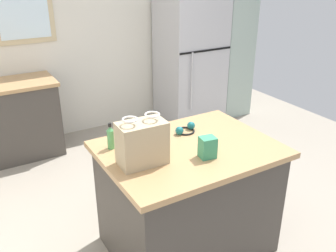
{
  "coord_description": "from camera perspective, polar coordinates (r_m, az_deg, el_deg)",
  "views": [
    {
      "loc": [
        -1.48,
        -2.22,
        2.13
      ],
      "look_at": [
        -0.13,
        0.06,
        0.95
      ],
      "focal_mm": 39.63,
      "sensor_mm": 36.0,
      "label": 1
    }
  ],
  "objects": [
    {
      "name": "kitchen_island",
      "position": [
        2.92,
        3.04,
        -10.99
      ],
      "size": [
        1.26,
        0.95,
        0.9
      ],
      "color": "#423D38",
      "rests_on": "ground"
    },
    {
      "name": "bottle",
      "position": [
        2.66,
        -8.81,
        -1.75
      ],
      "size": [
        0.05,
        0.05,
        0.2
      ],
      "color": "#4C9956",
      "rests_on": "kitchen_island"
    },
    {
      "name": "ground",
      "position": [
        3.41,
        2.54,
        -14.58
      ],
      "size": [
        6.24,
        6.24,
        0.0
      ],
      "primitive_type": "plane",
      "color": "#9E9384"
    },
    {
      "name": "tall_cabinet",
      "position": [
        5.59,
        9.22,
        12.2
      ],
      "size": [
        0.47,
        0.67,
        2.02
      ],
      "color": "#9EB2A8",
      "rests_on": "ground"
    },
    {
      "name": "back_wall",
      "position": [
        4.94,
        -13.23,
        14.36
      ],
      "size": [
        5.2,
        0.13,
        2.7
      ],
      "color": "silver",
      "rests_on": "ground"
    },
    {
      "name": "small_box",
      "position": [
        2.53,
        6.1,
        -3.28
      ],
      "size": [
        0.12,
        0.11,
        0.15
      ],
      "primitive_type": "cube",
      "rotation": [
        0.0,
        0.0,
        -0.16
      ],
      "color": "#388E66",
      "rests_on": "kitchen_island"
    },
    {
      "name": "ear_defenders",
      "position": [
        2.92,
        2.68,
        -0.49
      ],
      "size": [
        0.2,
        0.18,
        0.06
      ],
      "color": "black",
      "rests_on": "kitchen_island"
    },
    {
      "name": "shopping_bag",
      "position": [
        2.42,
        -4.01,
        -2.62
      ],
      "size": [
        0.32,
        0.2,
        0.34
      ],
      "color": "tan",
      "rests_on": "kitchen_island"
    },
    {
      "name": "refrigerator",
      "position": [
        5.24,
        3.42,
        10.01
      ],
      "size": [
        0.81,
        0.75,
        1.73
      ],
      "color": "#B7B7BC",
      "rests_on": "ground"
    }
  ]
}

